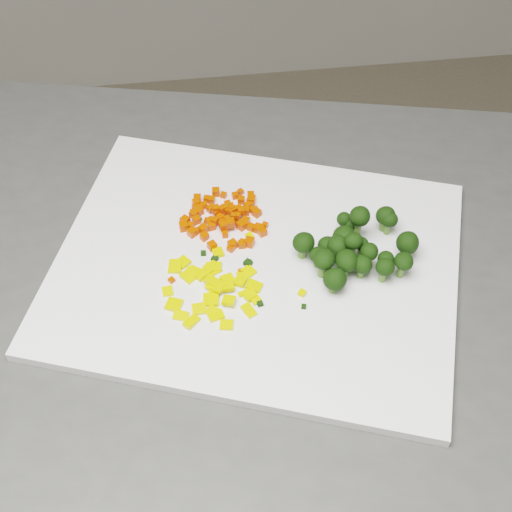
{
  "coord_description": "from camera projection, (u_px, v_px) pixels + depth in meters",
  "views": [
    {
      "loc": [
        -0.25,
        -0.07,
        1.49
      ],
      "look_at": [
        -0.19,
        0.4,
        0.92
      ],
      "focal_mm": 50.0,
      "sensor_mm": 36.0,
      "label": 1
    }
  ],
  "objects": [
    {
      "name": "counter_block",
      "position": [
        269.0,
        467.0,
        1.09
      ],
      "size": [
        1.03,
        0.83,
        0.9
      ],
      "primitive_type": "cube",
      "rotation": [
        0.0,
        0.0,
        -0.23
      ],
      "color": "#424240",
      "rests_on": "ground"
    },
    {
      "name": "cutting_board",
      "position": [
        256.0,
        265.0,
        0.76
      ],
      "size": [
        0.51,
        0.45,
        0.01
      ],
      "primitive_type": "cube",
      "rotation": [
        0.0,
        0.0,
        -0.34
      ],
      "color": "white",
      "rests_on": "counter_block"
    },
    {
      "name": "carrot_pile",
      "position": [
        224.0,
        212.0,
        0.78
      ],
      "size": [
        0.09,
        0.09,
        0.03
      ],
      "primitive_type": null,
      "color": "red",
      "rests_on": "cutting_board"
    },
    {
      "name": "pepper_pile",
      "position": [
        215.0,
        287.0,
        0.72
      ],
      "size": [
        0.11,
        0.11,
        0.01
      ],
      "primitive_type": null,
      "color": "yellow",
      "rests_on": "cutting_board"
    },
    {
      "name": "broccoli_pile",
      "position": [
        355.0,
        238.0,
        0.74
      ],
      "size": [
        0.11,
        0.11,
        0.05
      ],
      "primitive_type": null,
      "color": "black",
      "rests_on": "cutting_board"
    },
    {
      "name": "carrot_cube_0",
      "position": [
        243.0,
        243.0,
        0.77
      ],
      "size": [
        0.01,
        0.01,
        0.01
      ],
      "primitive_type": "cube",
      "rotation": [
        0.0,
        0.0,
        2.82
      ],
      "color": "red",
      "rests_on": "carrot_pile"
    },
    {
      "name": "carrot_cube_1",
      "position": [
        241.0,
        211.0,
        0.79
      ],
      "size": [
        0.01,
        0.01,
        0.01
      ],
      "primitive_type": "cube",
      "rotation": [
        0.0,
        0.0,
        1.55
      ],
      "color": "red",
      "rests_on": "carrot_pile"
    },
    {
      "name": "carrot_cube_2",
      "position": [
        227.0,
        219.0,
        0.78
      ],
      "size": [
        0.01,
        0.01,
        0.01
      ],
      "primitive_type": "cube",
      "rotation": [
        0.0,
        0.0,
        1.81
      ],
      "color": "red",
      "rests_on": "carrot_pile"
    },
    {
      "name": "carrot_cube_3",
      "position": [
        201.0,
        211.0,
        0.8
      ],
      "size": [
        0.01,
        0.01,
        0.01
      ],
      "primitive_type": "cube",
      "rotation": [
        0.0,
        0.0,
        0.19
      ],
      "color": "red",
      "rests_on": "carrot_pile"
    },
    {
      "name": "carrot_cube_4",
      "position": [
        202.0,
        207.0,
        0.8
      ],
      "size": [
        0.01,
        0.01,
        0.01
      ],
      "primitive_type": "cube",
      "rotation": [
        0.0,
        0.0,
        2.38
      ],
      "color": "red",
      "rests_on": "carrot_pile"
    },
    {
      "name": "carrot_cube_5",
      "position": [
        230.0,
        211.0,
        0.79
      ],
      "size": [
        0.01,
        0.01,
        0.01
      ],
      "primitive_type": "cube",
      "rotation": [
        0.0,
        0.0,
        1.16
      ],
      "color": "red",
      "rests_on": "carrot_pile"
    },
    {
      "name": "carrot_cube_6",
      "position": [
        240.0,
        192.0,
        0.82
      ],
      "size": [
        0.01,
        0.01,
        0.01
      ],
      "primitive_type": "cube",
      "rotation": [
        0.0,
        0.0,
        0.58
      ],
      "color": "red",
      "rests_on": "carrot_pile"
    },
    {
      "name": "carrot_cube_7",
      "position": [
        242.0,
        225.0,
        0.78
      ],
      "size": [
        0.01,
        0.01,
        0.01
      ],
      "primitive_type": "cube",
      "rotation": [
        0.0,
        0.0,
        0.68
      ],
      "color": "red",
      "rests_on": "carrot_pile"
    },
    {
      "name": "carrot_cube_8",
      "position": [
        196.0,
        203.0,
        0.81
      ],
      "size": [
        0.01,
        0.01,
        0.01
      ],
      "primitive_type": "cube",
      "rotation": [
        0.0,
        0.0,
        1.86
      ],
      "color": "red",
      "rests_on": "carrot_pile"
    },
    {
      "name": "carrot_cube_9",
      "position": [
        211.0,
        246.0,
        0.76
      ],
      "size": [
        0.01,
        0.01,
        0.01
      ],
      "primitive_type": "cube",
      "rotation": [
        0.0,
        0.0,
        2.06
      ],
      "color": "red",
      "rests_on": "carrot_pile"
    },
    {
      "name": "carrot_cube_10",
      "position": [
        211.0,
        209.0,
        0.8
      ],
      "size": [
        0.01,
        0.01,
        0.01
      ],
      "primitive_type": "cube",
      "rotation": [
        0.0,
        0.0,
        0.6
      ],
      "color": "red",
      "rests_on": "carrot_pile"
    },
    {
      "name": "carrot_cube_11",
      "position": [
        197.0,
        220.0,
        0.79
      ],
      "size": [
        0.01,
        0.01,
        0.01
      ],
      "primitive_type": "cube",
      "rotation": [
        0.0,
        0.0,
        0.35
      ],
      "color": "red",
      "rests_on": "carrot_pile"
    },
    {
      "name": "carrot_cube_12",
      "position": [
        234.0,
        216.0,
        0.78
      ],
      "size": [
        0.01,
        0.01,
        0.01
      ],
      "primitive_type": "cube",
      "rotation": [
        0.0,
        0.0,
        1.25
      ],
      "color": "red",
      "rests_on": "carrot_pile"
    },
    {
      "name": "carrot_cube_13",
      "position": [
        257.0,
        213.0,
        0.8
      ],
      "size": [
        0.01,
        0.01,
        0.01
      ],
      "primitive_type": "cube",
      "rotation": [
        0.0,
        0.0,
        2.26
      ],
      "color": "red",
      "rests_on": "carrot_pile"
    },
    {
      "name": "carrot_cube_14",
      "position": [
        225.0,
        234.0,
        0.78
      ],
      "size": [
        0.01,
        0.01,
        0.01
      ],
      "primitive_type": "cube",
      "rotation": [
        0.0,
        0.0,
        1.52
      ],
      "color": "red",
      "rests_on": "carrot_pile"
    },
    {
      "name": "carrot_cube_15",
      "position": [
        251.0,
        196.0,
        0.81
      ],
      "size": [
        0.01,
        0.01,
        0.01
      ],
      "primitive_type": "cube",
      "rotation": [
        0.0,
        0.0,
        1.48
      ],
      "color": "red",
      "rests_on": "carrot_pile"
    },
    {
      "name": "carrot_cube_16",
      "position": [
        230.0,
        223.0,
        0.79
      ],
      "size": [
        0.01,
        0.01,
        0.01
      ],
      "primitive_type": "cube",
      "rotation": [
        0.0,
        0.0,
        1.03
      ],
      "color": "red",
      "rests_on": "carrot_pile"
    },
    {
      "name": "carrot_cube_17",
      "position": [
        203.0,
        229.0,
        0.78
      ],
      "size": [
        0.01,
        0.01,
        0.01
      ],
      "primitive_type": "cube",
      "rotation": [
        0.0,
        0.0,
        0.68
      ],
      "color": "red",
      "rests_on": "carrot_pile"
    },
    {
      "name": "carrot_cube_18",
      "position": [
        211.0,
        222.0,
        0.79
      ],
      "size": [
        0.01,
        0.01,
        0.01
      ],
      "primitive_type": "cube",
      "rotation": [
        0.0,
        0.0,
        1.96
      ],
      "color": "red",
      "rests_on": "carrot_pile"
    },
    {
      "name": "carrot_cube_19",
      "position": [
        234.0,
        210.0,
        0.79
      ],
      "size": [
        0.01,
        0.01,
        0.01
      ],
      "primitive_type": "cube",
      "rotation": [
        0.0,
        0.0,
        0.44
      ],
      "color": "red",
      "rests_on": "carrot_pile"
    },
    {
      "name": "carrot_cube_20",
      "position": [
        251.0,
        200.0,
        0.81
      ],
      "size": [
        0.01,
        0.01,
        0.01
      ],
      "primitive_type": "cube",
      "rotation": [
        0.0,
        0.0,
        1.27
      ],
      "color": "red",
      "rests_on": "carrot_pile"
    },
    {
      "name": "carrot_cube_21",
      "position": [
        191.0,
        226.0,
        0.78
      ],
      "size": [
        0.01,
        0.01,
        0.01
      ],
      "primitive_type": "cube",
      "rotation": [
        0.0,
        0.0,
        1.23
      ],
      "color": "red",
      "rests_on": "carrot_pile"
    },
    {
      "name": "carrot_cube_22",
      "position": [
        221.0,
        221.0,
        0.79
      ],
      "size": [
        0.01,
        0.01,
        0.01
      ],
      "primitive_type": "cube",
      "rotation": [
        0.0,
        0.0,
        0.67
      ],
      "color": "red",
      "rests_on": "carrot_pile"
    },
    {
      "name": "carrot_cube_23",
      "position": [
        210.0,
        222.0,
        0.79
      ],
      "size": [
        0.01,
        0.01,
        0.01
      ],
      "primitive_type": "cube",
      "rotation": [
        0.0,
        0.0,
        1.92
      ],
      "color": "red",
      "rests_on": "carrot_pile"
    },
    {
      "name": "carrot_cube_24",
      "position": [
        215.0,
        212.0,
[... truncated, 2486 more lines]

